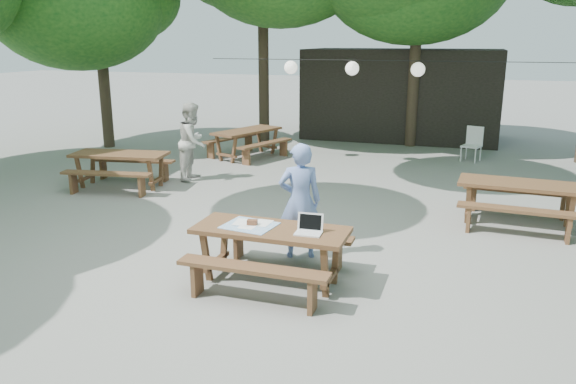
# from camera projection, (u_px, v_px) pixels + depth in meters

# --- Properties ---
(ground) EXTENTS (80.00, 80.00, 0.00)m
(ground) POSITION_uv_depth(u_px,v_px,m) (281.00, 240.00, 8.97)
(ground) COLOR slate
(ground) RESTS_ON ground
(pavilion) EXTENTS (6.00, 3.00, 2.80)m
(pavilion) POSITION_uv_depth(u_px,v_px,m) (402.00, 94.00, 18.06)
(pavilion) COLOR black
(pavilion) RESTS_ON ground
(main_picnic_table) EXTENTS (2.00, 1.58, 0.75)m
(main_picnic_table) POSITION_uv_depth(u_px,v_px,m) (271.00, 254.00, 7.33)
(main_picnic_table) COLOR #51351C
(main_picnic_table) RESTS_ON ground
(picnic_table_nw) EXTENTS (2.12, 1.86, 0.75)m
(picnic_table_nw) POSITION_uv_depth(u_px,v_px,m) (121.00, 169.00, 12.08)
(picnic_table_nw) COLOR #51351C
(picnic_table_nw) RESTS_ON ground
(picnic_table_ne) EXTENTS (2.04, 1.69, 0.75)m
(picnic_table_ne) POSITION_uv_depth(u_px,v_px,m) (518.00, 203.00, 9.60)
(picnic_table_ne) COLOR #51351C
(picnic_table_ne) RESTS_ON ground
(picnic_table_far_w) EXTENTS (2.14, 2.33, 0.75)m
(picnic_table_far_w) POSITION_uv_depth(u_px,v_px,m) (247.00, 143.00, 15.15)
(picnic_table_far_w) COLOR #51351C
(picnic_table_far_w) RESTS_ON ground
(woman) EXTENTS (0.73, 0.61, 1.70)m
(woman) POSITION_uv_depth(u_px,v_px,m) (300.00, 201.00, 8.09)
(woman) COLOR #6F89CB
(woman) RESTS_ON ground
(second_person) EXTENTS (0.74, 0.91, 1.75)m
(second_person) POSITION_uv_depth(u_px,v_px,m) (193.00, 141.00, 12.64)
(second_person) COLOR beige
(second_person) RESTS_ON ground
(plastic_chair) EXTENTS (0.56, 0.56, 0.90)m
(plastic_chair) POSITION_uv_depth(u_px,v_px,m) (471.00, 151.00, 14.70)
(plastic_chair) COLOR silver
(plastic_chair) RESTS_ON ground
(laptop) EXTENTS (0.34, 0.28, 0.24)m
(laptop) POSITION_uv_depth(u_px,v_px,m) (309.00, 228.00, 7.04)
(laptop) COLOR white
(laptop) RESTS_ON main_picnic_table
(tabletop_clutter) EXTENTS (0.72, 0.63, 0.08)m
(tabletop_clutter) POSITION_uv_depth(u_px,v_px,m) (250.00, 225.00, 7.33)
(tabletop_clutter) COLOR #3B87CA
(tabletop_clutter) RESTS_ON main_picnic_table
(paper_lanterns) EXTENTS (9.00, 0.34, 0.38)m
(paper_lanterns) POSITION_uv_depth(u_px,v_px,m) (353.00, 68.00, 13.88)
(paper_lanterns) COLOR black
(paper_lanterns) RESTS_ON ground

